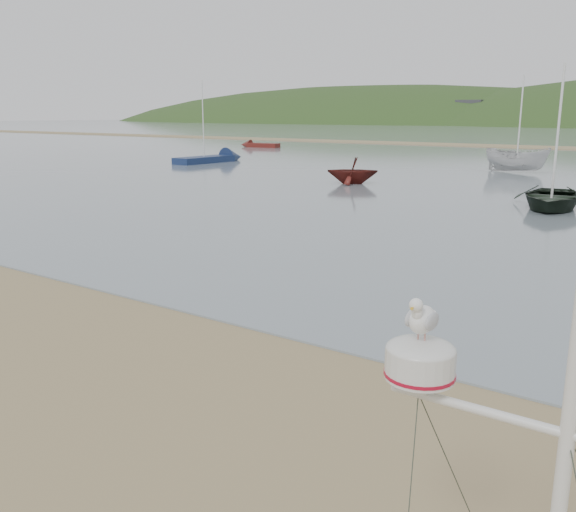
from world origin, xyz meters
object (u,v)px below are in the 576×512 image
Objects in this scene: boat_dark at (556,152)px; boat_white at (519,139)px; boat_red at (353,159)px; dinghy_red_far at (255,145)px; sailboat_blue_near at (221,158)px.

boat_white is at bearing 102.34° from boat_dark.
boat_dark is 11.81m from boat_red.
boat_white is 36.13m from dinghy_red_far.
sailboat_blue_near is at bearing 109.02° from boat_white.
boat_red is 37.99m from dinghy_red_far.
boat_red is (-11.27, 3.40, -0.93)m from boat_dark.
boat_white is (-5.53, 15.46, -0.12)m from boat_dark.
boat_white is 22.92m from sailboat_blue_near.
boat_dark is 1.05× the size of boat_white.
boat_dark is 48.80m from dinghy_red_far.
sailboat_blue_near reaches higher than boat_white.
boat_dark reaches higher than boat_red.
boat_white is 0.87× the size of dinghy_red_far.
sailboat_blue_near is (-27.99, 11.33, -2.06)m from boat_dark.
boat_dark reaches higher than boat_white.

